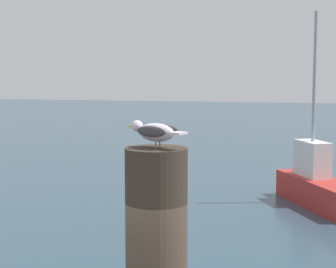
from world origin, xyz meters
TOP-DOWN VIEW (x-y plane):
  - mooring_post at (-0.57, -0.58)m, footprint 0.34×0.34m
  - seagull at (-0.58, -0.58)m, footprint 0.38×0.21m
  - boat_red at (0.54, 10.10)m, footprint 2.51×3.71m

SIDE VIEW (x-z plane):
  - boat_red at x=0.54m, z-range -1.88..2.86m
  - mooring_post at x=-0.57m, z-range 1.75..2.80m
  - seagull at x=-0.58m, z-range 2.82..2.96m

